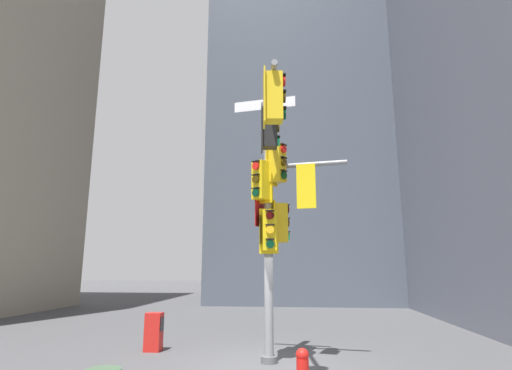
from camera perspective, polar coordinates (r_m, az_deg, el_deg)
ground at (r=10.46m, az=1.90°, el=-24.19°), size 120.00×120.00×0.00m
building_mid_block at (r=35.61m, az=10.28°, el=11.04°), size 17.33×17.33×31.90m
signal_pole_assembly at (r=9.91m, az=2.69°, el=-0.12°), size 2.92×3.54×7.24m
newspaper_box at (r=12.05m, az=-14.46°, el=-19.73°), size 0.45×0.36×1.02m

